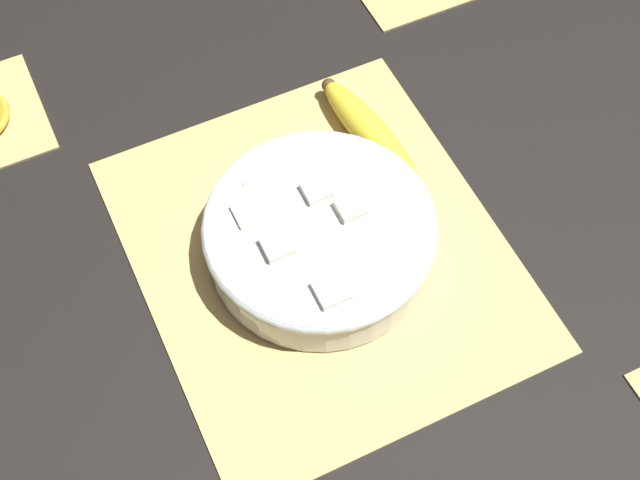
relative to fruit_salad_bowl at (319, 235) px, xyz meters
The scene contains 4 objects.
ground_plane 0.04m from the fruit_salad_bowl, 43.10° to the left, with size 6.00×6.00×0.00m, color black.
bamboo_mat_center 0.04m from the fruit_salad_bowl, 43.10° to the left, with size 0.44×0.38×0.01m.
fruit_salad_bowl is the anchor object (origin of this frame).
whole_banana 0.16m from the fruit_salad_bowl, 133.25° to the left, with size 0.18×0.06×0.04m.
Camera 1 is at (0.44, -0.21, 0.84)m, focal length 50.00 mm.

